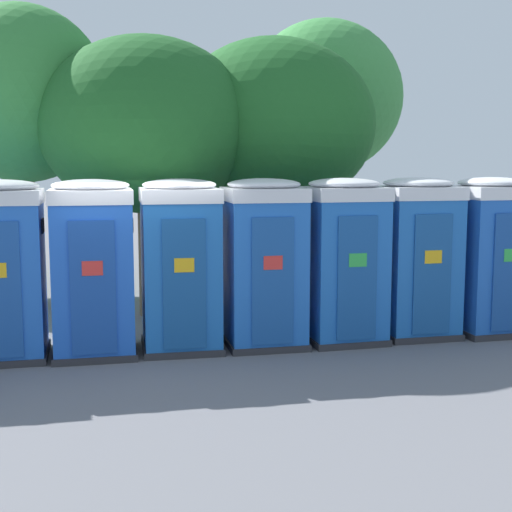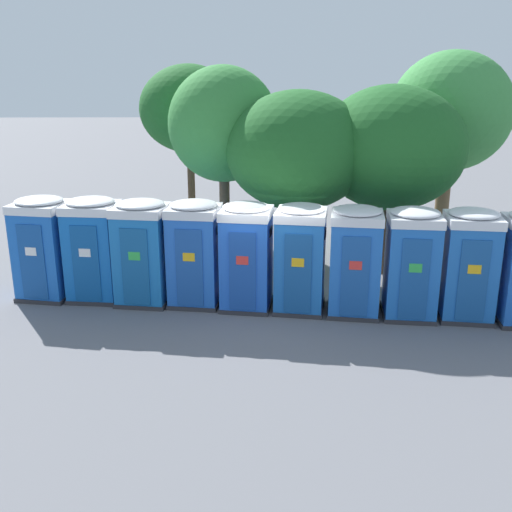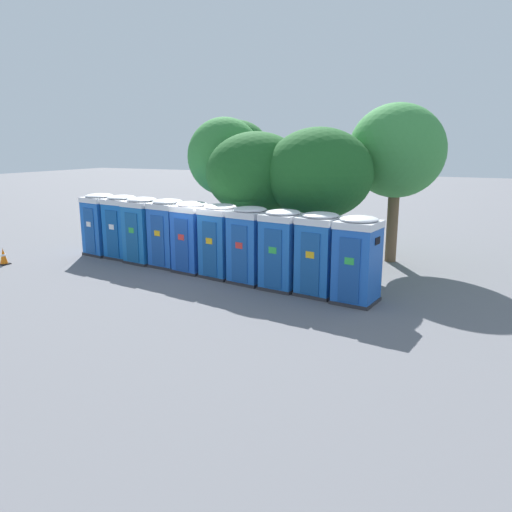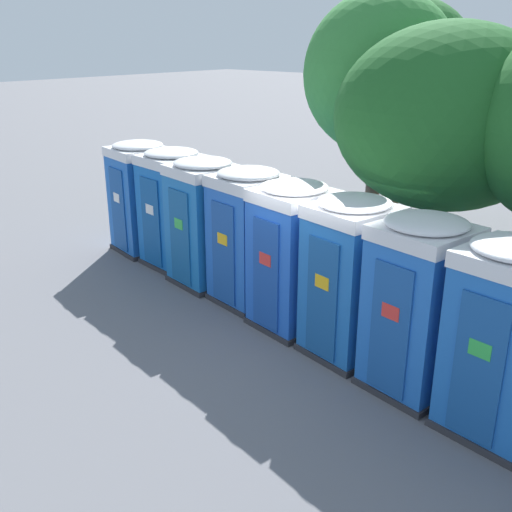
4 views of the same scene
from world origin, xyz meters
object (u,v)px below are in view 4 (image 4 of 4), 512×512
(portapotty_3, at_px, (248,236))
(portapotty_6, at_px, (418,305))
(portapotty_1, at_px, (174,207))
(portapotty_0, at_px, (141,197))
(portapotty_7, at_px, (505,339))
(street_tree_3, at_px, (405,57))
(portapotty_5, at_px, (350,277))
(portapotty_2, at_px, (204,222))
(street_tree_0, at_px, (380,75))
(portapotty_4, at_px, (292,255))
(street_tree_1, at_px, (447,119))

(portapotty_3, bearing_deg, portapotty_6, -10.46)
(portapotty_1, xyz_separation_m, portapotty_6, (6.22, -1.08, 0.00))
(portapotty_0, xyz_separation_m, portapotty_6, (7.48, -1.20, 0.00))
(portapotty_7, distance_m, street_tree_3, 9.79)
(portapotty_5, bearing_deg, portapotty_1, 170.36)
(street_tree_3, bearing_deg, portapotty_1, -106.83)
(portapotty_0, relative_size, portapotty_3, 1.00)
(portapotty_7, bearing_deg, portapotty_6, 170.63)
(portapotty_2, height_order, portapotty_6, same)
(street_tree_0, bearing_deg, portapotty_7, -43.68)
(portapotty_3, bearing_deg, portapotty_7, -10.19)
(portapotty_4, relative_size, portapotty_5, 1.00)
(portapotty_5, bearing_deg, portapotty_4, 171.80)
(portapotty_5, relative_size, street_tree_1, 0.51)
(portapotty_0, height_order, portapotty_5, same)
(portapotty_3, relative_size, portapotty_4, 1.00)
(portapotty_0, bearing_deg, street_tree_1, 14.12)
(portapotty_0, relative_size, portapotty_4, 1.00)
(portapotty_6, height_order, street_tree_0, street_tree_0)
(portapotty_0, distance_m, portapotty_5, 6.31)
(portapotty_4, bearing_deg, portapotty_1, 169.88)
(portapotty_2, xyz_separation_m, portapotty_3, (1.26, -0.10, 0.00))
(portapotty_3, distance_m, street_tree_3, 7.24)
(street_tree_1, bearing_deg, portapotty_1, -161.34)
(portapotty_2, relative_size, portapotty_3, 1.00)
(portapotty_5, relative_size, street_tree_0, 0.45)
(portapotty_2, bearing_deg, portapotty_1, 166.85)
(street_tree_0, xyz_separation_m, street_tree_1, (1.99, -1.15, -0.57))
(portapotty_1, bearing_deg, street_tree_1, 18.66)
(portapotty_1, bearing_deg, portapotty_0, 174.43)
(portapotty_0, distance_m, portapotty_6, 7.57)
(street_tree_3, bearing_deg, portapotty_2, -95.66)
(portapotty_6, relative_size, street_tree_0, 0.45)
(portapotty_0, height_order, street_tree_1, street_tree_1)
(portapotty_0, height_order, portapotty_3, same)
(portapotty_5, distance_m, street_tree_0, 4.96)
(portapotty_7, xyz_separation_m, street_tree_3, (-5.59, 7.48, 2.93))
(street_tree_3, bearing_deg, portapotty_0, -117.28)
(portapotty_4, bearing_deg, portapotty_2, 171.39)
(portapotty_7, relative_size, street_tree_0, 0.45)
(portapotty_2, bearing_deg, portapotty_7, -9.06)
(portapotty_3, relative_size, street_tree_0, 0.45)
(portapotty_4, distance_m, street_tree_1, 3.48)
(portapotty_5, xyz_separation_m, street_tree_0, (-1.86, 3.72, 2.70))
(portapotty_0, distance_m, portapotty_2, 2.52)
(portapotty_5, xyz_separation_m, street_tree_1, (0.13, 2.57, 2.13))
(street_tree_3, bearing_deg, portapotty_5, -66.25)
(portapotty_1, relative_size, street_tree_1, 0.51)
(street_tree_1, bearing_deg, portapotty_7, -51.88)
(portapotty_4, xyz_separation_m, street_tree_0, (-0.61, 3.54, 2.70))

